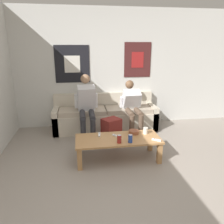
% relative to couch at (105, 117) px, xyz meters
% --- Properties ---
extents(ground_plane, '(18.00, 18.00, 0.00)m').
position_rel_couch_xyz_m(ground_plane, '(-0.07, -2.46, -0.28)').
color(ground_plane, gray).
extents(wall_back, '(10.00, 0.07, 2.55)m').
position_rel_couch_xyz_m(wall_back, '(-0.07, 0.34, 1.00)').
color(wall_back, silver).
rests_on(wall_back, ground_plane).
extents(couch, '(2.21, 0.67, 0.76)m').
position_rel_couch_xyz_m(couch, '(0.00, 0.00, 0.00)').
color(couch, beige).
rests_on(couch, ground_plane).
extents(coffee_table, '(1.34, 0.56, 0.37)m').
position_rel_couch_xyz_m(coffee_table, '(0.04, -1.39, 0.04)').
color(coffee_table, '#B27F4C').
rests_on(coffee_table, ground_plane).
extents(person_seated_adult, '(0.47, 0.95, 1.22)m').
position_rel_couch_xyz_m(person_seated_adult, '(-0.41, -0.35, 0.38)').
color(person_seated_adult, '#2D2D33').
rests_on(person_seated_adult, ground_plane).
extents(person_seated_teen, '(0.47, 0.93, 1.07)m').
position_rel_couch_xyz_m(person_seated_teen, '(0.52, -0.32, 0.31)').
color(person_seated_teen, brown).
rests_on(person_seated_teen, ground_plane).
extents(backpack, '(0.40, 0.39, 0.47)m').
position_rel_couch_xyz_m(backpack, '(0.03, -0.74, -0.05)').
color(backpack, maroon).
rests_on(backpack, ground_plane).
extents(ceramic_bowl, '(0.18, 0.18, 0.06)m').
position_rel_couch_xyz_m(ceramic_bowl, '(0.33, -1.25, 0.12)').
color(ceramic_bowl, brown).
rests_on(ceramic_bowl, coffee_table).
extents(pillar_candle, '(0.08, 0.08, 0.12)m').
position_rel_couch_xyz_m(pillar_candle, '(0.52, -1.28, 0.14)').
color(pillar_candle, silver).
rests_on(pillar_candle, coffee_table).
extents(drink_can_blue, '(0.07, 0.07, 0.12)m').
position_rel_couch_xyz_m(drink_can_blue, '(0.19, -1.58, 0.15)').
color(drink_can_blue, '#28479E').
rests_on(drink_can_blue, coffee_table).
extents(drink_can_red, '(0.07, 0.07, 0.12)m').
position_rel_couch_xyz_m(drink_can_red, '(0.02, -1.56, 0.15)').
color(drink_can_red, maroon).
rests_on(drink_can_red, coffee_table).
extents(game_controller_near_left, '(0.12, 0.13, 0.03)m').
position_rel_couch_xyz_m(game_controller_near_left, '(0.02, -1.33, 0.10)').
color(game_controller_near_left, white).
rests_on(game_controller_near_left, coffee_table).
extents(game_controller_near_right, '(0.14, 0.11, 0.03)m').
position_rel_couch_xyz_m(game_controller_near_right, '(0.60, -1.58, 0.10)').
color(game_controller_near_right, white).
rests_on(game_controller_near_right, coffee_table).
extents(game_controller_far_center, '(0.05, 0.15, 0.03)m').
position_rel_couch_xyz_m(game_controller_far_center, '(-0.25, -1.24, 0.10)').
color(game_controller_far_center, white).
rests_on(game_controller_far_center, coffee_table).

